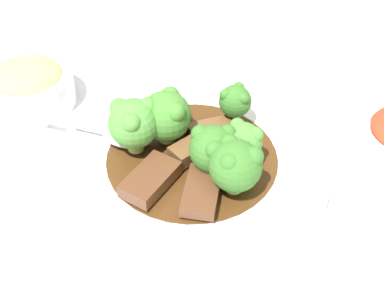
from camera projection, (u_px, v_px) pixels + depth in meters
The scene contains 15 objects.
ground_plane at pixel (192, 167), 0.58m from camera, with size 4.00×4.00×0.00m, color silver.
main_plate at pixel (192, 161), 0.57m from camera, with size 0.29×0.29×0.02m.
beef_strip_0 at pixel (215, 131), 0.58m from camera, with size 0.06×0.04×0.01m.
beef_strip_1 at pixel (171, 113), 0.60m from camera, with size 0.04×0.05×0.02m.
beef_strip_2 at pixel (190, 149), 0.56m from camera, with size 0.05×0.03×0.02m.
beef_strip_3 at pixel (150, 179), 0.53m from camera, with size 0.07×0.06×0.01m.
beef_strip_4 at pixel (202, 191), 0.52m from camera, with size 0.07×0.07×0.01m.
broccoli_floret_0 at pixel (214, 148), 0.53m from camera, with size 0.05×0.05×0.05m.
broccoli_floret_1 at pixel (166, 115), 0.56m from camera, with size 0.05×0.05×0.06m.
broccoli_floret_2 at pixel (242, 141), 0.54m from camera, with size 0.04×0.04×0.05m.
broccoli_floret_3 at pixel (133, 122), 0.55m from camera, with size 0.05×0.05×0.06m.
broccoli_floret_4 at pixel (235, 101), 0.58m from camera, with size 0.04×0.04×0.05m.
broccoli_floret_5 at pixel (235, 165), 0.50m from camera, with size 0.05×0.05×0.06m.
serving_spoon at pixel (112, 132), 0.58m from camera, with size 0.15×0.17×0.01m.
side_bowl_appetizer at pixel (29, 85), 0.64m from camera, with size 0.11×0.11×0.05m.
Camera 1 is at (-0.21, -0.35, 0.40)m, focal length 50.00 mm.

